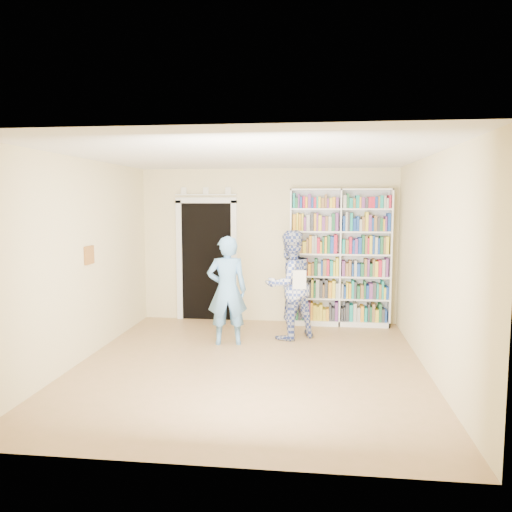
{
  "coord_description": "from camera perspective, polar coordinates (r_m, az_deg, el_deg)",
  "views": [
    {
      "loc": [
        0.83,
        -6.24,
        2.12
      ],
      "look_at": [
        -0.02,
        0.9,
        1.34
      ],
      "focal_mm": 35.0,
      "sensor_mm": 36.0,
      "label": 1
    }
  ],
  "objects": [
    {
      "name": "bookshelf",
      "position": [
        8.65,
        9.57,
        -0.11
      ],
      "size": [
        1.7,
        0.32,
        2.34
      ],
      "rotation": [
        0.0,
        0.0,
        0.24
      ],
      "color": "white",
      "rests_on": "floor"
    },
    {
      "name": "man_plaid",
      "position": [
        7.74,
        3.85,
        -3.31
      ],
      "size": [
        1.04,
        1.0,
        1.69
      ],
      "primitive_type": "imported",
      "rotation": [
        0.0,
        0.0,
        3.78
      ],
      "color": "#324499",
      "rests_on": "floor"
    },
    {
      "name": "doorway",
      "position": [
        8.98,
        -5.66,
        0.15
      ],
      "size": [
        1.1,
        0.08,
        2.43
      ],
      "color": "black",
      "rests_on": "floor"
    },
    {
      "name": "man_blue",
      "position": [
        7.43,
        -3.32,
        -3.95
      ],
      "size": [
        0.66,
        0.5,
        1.63
      ],
      "primitive_type": "imported",
      "rotation": [
        0.0,
        0.0,
        3.34
      ],
      "color": "#619ED9",
      "rests_on": "floor"
    },
    {
      "name": "floor",
      "position": [
        6.65,
        -0.76,
        -12.42
      ],
      "size": [
        5.0,
        5.0,
        0.0
      ],
      "primitive_type": "plane",
      "color": "#9F7D4D",
      "rests_on": "ground"
    },
    {
      "name": "ceiling",
      "position": [
        6.32,
        -0.79,
        11.45
      ],
      "size": [
        5.0,
        5.0,
        0.0
      ],
      "primitive_type": "plane",
      "rotation": [
        3.14,
        0.0,
        0.0
      ],
      "color": "white",
      "rests_on": "wall_back"
    },
    {
      "name": "wall_left",
      "position": [
        7.0,
        -19.35,
        -0.48
      ],
      "size": [
        0.0,
        5.0,
        5.0
      ],
      "primitive_type": "plane",
      "rotation": [
        1.57,
        0.0,
        1.57
      ],
      "color": "beige",
      "rests_on": "floor"
    },
    {
      "name": "paper_sheet",
      "position": [
        7.47,
        4.98,
        -2.72
      ],
      "size": [
        0.2,
        0.04,
        0.29
      ],
      "primitive_type": "cube",
      "rotation": [
        0.0,
        0.0,
        0.16
      ],
      "color": "white",
      "rests_on": "man_plaid"
    },
    {
      "name": "wall_right",
      "position": [
        6.45,
        19.47,
        -1.03
      ],
      "size": [
        0.0,
        5.0,
        5.0
      ],
      "primitive_type": "plane",
      "rotation": [
        1.57,
        0.0,
        -1.57
      ],
      "color": "beige",
      "rests_on": "floor"
    },
    {
      "name": "wall_back",
      "position": [
        8.81,
        1.36,
        1.18
      ],
      "size": [
        4.5,
        0.0,
        4.5
      ],
      "primitive_type": "plane",
      "rotation": [
        1.57,
        0.0,
        0.0
      ],
      "color": "beige",
      "rests_on": "floor"
    },
    {
      "name": "wall_art",
      "position": [
        7.17,
        -18.52,
        0.1
      ],
      "size": [
        0.03,
        0.25,
        0.25
      ],
      "primitive_type": "cube",
      "color": "brown",
      "rests_on": "wall_left"
    }
  ]
}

